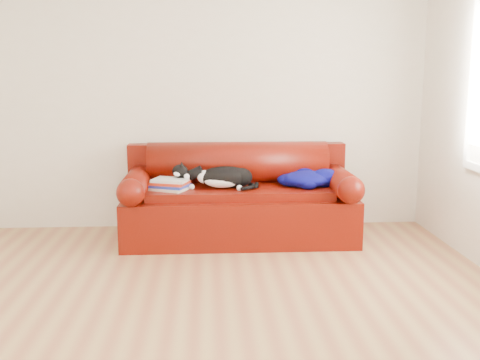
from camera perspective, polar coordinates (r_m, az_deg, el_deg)
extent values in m
plane|color=#955A3B|center=(3.86, -4.57, -12.35)|extent=(4.50, 4.50, 0.00)
cube|color=beige|center=(5.56, -4.36, 8.47)|extent=(4.50, 0.02, 2.60)
cube|color=beige|center=(1.57, -6.72, 3.18)|extent=(4.50, 0.02, 2.60)
cube|color=#410902|center=(5.22, -0.10, -3.73)|extent=(2.10, 0.90, 0.42)
cube|color=#410902|center=(5.12, -0.07, -1.27)|extent=(1.66, 0.62, 0.10)
cylinder|color=black|center=(4.99, -10.68, -6.82)|extent=(0.06, 0.06, 0.05)
cylinder|color=black|center=(5.10, 10.69, -6.45)|extent=(0.06, 0.06, 0.05)
cylinder|color=black|center=(5.62, -9.84, -4.82)|extent=(0.06, 0.06, 0.05)
cylinder|color=black|center=(5.71, 9.09, -4.53)|extent=(0.06, 0.06, 0.05)
cube|color=#410902|center=(5.53, -0.31, -0.65)|extent=(2.10, 0.18, 0.85)
cylinder|color=#410902|center=(5.37, -0.25, 1.79)|extent=(1.70, 0.40, 0.40)
cylinder|color=#410902|center=(5.18, -10.42, -0.29)|extent=(0.24, 0.88, 0.24)
sphere|color=#410902|center=(4.76, -11.05, -1.28)|extent=(0.24, 0.24, 0.24)
cylinder|color=#410902|center=(5.29, 10.02, -0.06)|extent=(0.24, 0.88, 0.24)
sphere|color=#410902|center=(4.87, 11.20, -1.02)|extent=(0.24, 0.24, 0.24)
cube|color=beige|center=(5.03, -7.13, -0.83)|extent=(0.40, 0.37, 0.02)
cube|color=white|center=(5.03, -7.13, -0.83)|extent=(0.39, 0.35, 0.02)
cube|color=#2033AE|center=(5.03, -7.14, -0.55)|extent=(0.39, 0.35, 0.02)
cube|color=white|center=(5.03, -7.14, -0.55)|extent=(0.37, 0.33, 0.02)
cube|color=red|center=(5.02, -7.15, -0.27)|extent=(0.37, 0.33, 0.02)
cube|color=white|center=(5.02, -7.15, -0.27)|extent=(0.36, 0.31, 0.02)
cube|color=silver|center=(5.02, -7.15, 0.01)|extent=(0.36, 0.31, 0.02)
cube|color=white|center=(5.02, -7.15, 0.01)|extent=(0.34, 0.30, 0.02)
ellipsoid|color=black|center=(5.06, -1.47, 0.29)|extent=(0.51, 0.32, 0.20)
ellipsoid|color=white|center=(5.01, -1.77, -0.23)|extent=(0.35, 0.19, 0.12)
ellipsoid|color=white|center=(5.05, -3.61, 0.32)|extent=(0.15, 0.14, 0.12)
ellipsoid|color=black|center=(5.06, 0.17, 0.13)|extent=(0.22, 0.22, 0.17)
ellipsoid|color=black|center=(5.09, -4.95, 1.02)|extent=(0.16, 0.15, 0.12)
ellipsoid|color=white|center=(5.05, -5.19, 0.78)|extent=(0.07, 0.06, 0.05)
sphere|color=#BF7272|center=(5.05, -5.37, 0.79)|extent=(0.02, 0.02, 0.02)
cone|color=black|center=(5.05, -4.85, 1.60)|extent=(0.06, 0.05, 0.06)
cone|color=black|center=(5.11, -4.73, 1.71)|extent=(0.06, 0.05, 0.06)
cylinder|color=black|center=(5.03, 1.32, -0.54)|extent=(0.09, 0.17, 0.04)
sphere|color=white|center=(5.05, -4.09, -0.62)|extent=(0.05, 0.05, 0.05)
sphere|color=white|center=(4.95, -0.05, -0.82)|extent=(0.05, 0.05, 0.05)
ellipsoid|color=#02084B|center=(5.17, 6.81, 0.18)|extent=(0.54, 0.51, 0.15)
ellipsoid|color=#02084B|center=(5.20, 8.62, 0.30)|extent=(0.33, 0.30, 0.17)
ellipsoid|color=#02084B|center=(5.20, 5.32, 0.05)|extent=(0.35, 0.38, 0.11)
ellipsoid|color=#02084B|center=(5.31, 6.59, 0.57)|extent=(0.27, 0.24, 0.17)
ellipsoid|color=#02084B|center=(5.06, 6.92, -0.28)|extent=(0.22, 0.23, 0.11)
ellipsoid|color=#B5BAC8|center=(5.14, 7.98, 0.31)|extent=(0.21, 0.12, 0.05)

